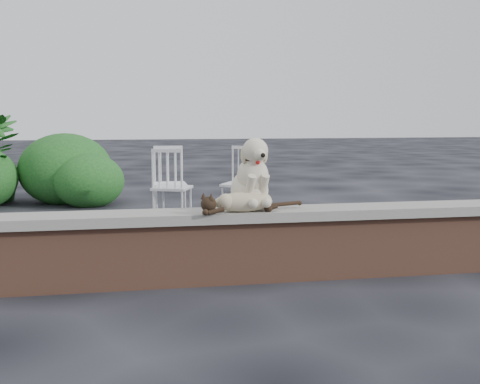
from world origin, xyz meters
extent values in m
plane|color=black|center=(0.00, 0.00, 0.00)|extent=(60.00, 60.00, 0.00)
cube|color=brown|center=(0.00, 0.00, 0.25)|extent=(6.00, 0.30, 0.50)
cube|color=slate|center=(0.00, 0.00, 0.54)|extent=(6.20, 0.40, 0.08)
ellipsoid|color=#154A1C|center=(-2.07, 4.90, 0.50)|extent=(1.43, 1.31, 1.13)
ellipsoid|color=#154A1C|center=(-1.70, 4.44, 0.37)|extent=(1.04, 0.96, 0.83)
camera|label=1|loc=(-1.13, -4.71, 1.33)|focal=45.14mm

